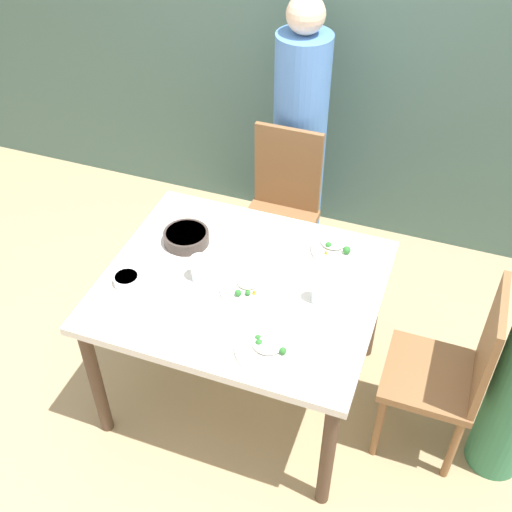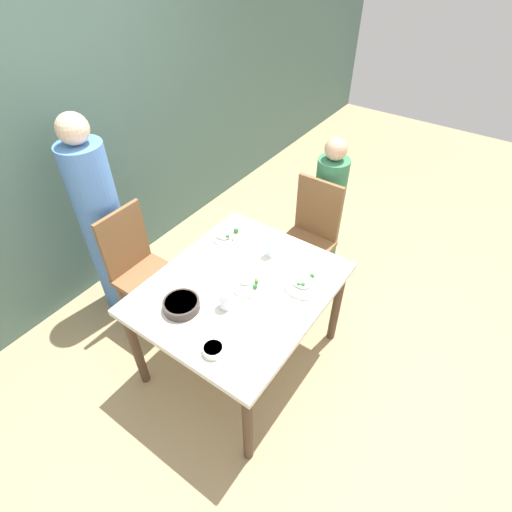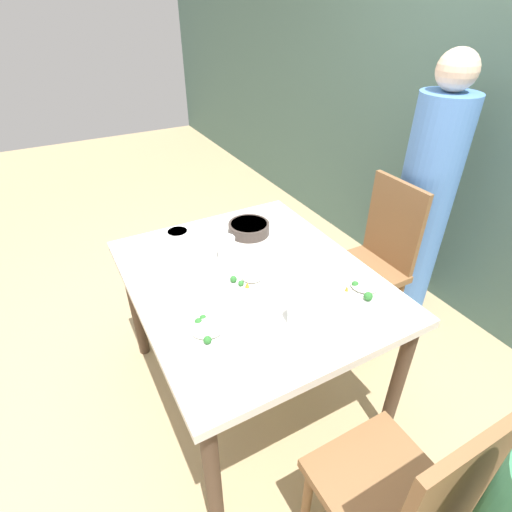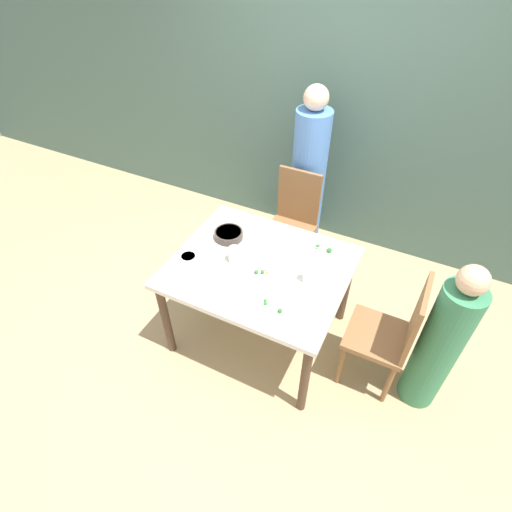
% 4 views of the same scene
% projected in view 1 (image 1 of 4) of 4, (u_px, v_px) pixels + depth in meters
% --- Properties ---
extents(ground_plane, '(10.00, 10.00, 0.00)m').
position_uv_depth(ground_plane, '(244.00, 387.00, 3.31)').
color(ground_plane, tan).
extents(wall_back, '(10.00, 0.06, 2.70)m').
position_uv_depth(wall_back, '(341.00, 19.00, 3.49)').
color(wall_back, '#4C6B60').
rests_on(wall_back, ground_plane).
extents(dining_table, '(1.20, 1.01, 0.75)m').
position_uv_depth(dining_table, '(242.00, 296.00, 2.86)').
color(dining_table, silver).
rests_on(dining_table, ground_plane).
extents(chair_adult_spot, '(0.40, 0.40, 0.97)m').
position_uv_depth(chair_adult_spot, '(281.00, 209.00, 3.58)').
color(chair_adult_spot, brown).
rests_on(chair_adult_spot, ground_plane).
extents(chair_child_spot, '(0.40, 0.40, 0.97)m').
position_uv_depth(chair_child_spot, '(451.00, 370.00, 2.74)').
color(chair_child_spot, brown).
rests_on(chair_child_spot, ground_plane).
extents(person_adult, '(0.30, 0.30, 1.60)m').
position_uv_depth(person_adult, '(299.00, 146.00, 3.65)').
color(person_adult, '#5184D1').
rests_on(person_adult, ground_plane).
extents(bowl_curry, '(0.21, 0.21, 0.06)m').
position_uv_depth(bowl_curry, '(186.00, 237.00, 2.99)').
color(bowl_curry, '#3D332D').
rests_on(bowl_curry, dining_table).
extents(plate_rice_adult, '(0.23, 0.23, 0.05)m').
position_uv_depth(plate_rice_adult, '(247.00, 288.00, 2.76)').
color(plate_rice_adult, white).
rests_on(plate_rice_adult, dining_table).
extents(plate_rice_child, '(0.25, 0.25, 0.05)m').
position_uv_depth(plate_rice_child, '(337.00, 248.00, 2.96)').
color(plate_rice_child, white).
rests_on(plate_rice_child, dining_table).
extents(plate_noodles, '(0.26, 0.26, 0.05)m').
position_uv_depth(plate_noodles, '(268.00, 347.00, 2.51)').
color(plate_noodles, white).
rests_on(plate_noodles, dining_table).
extents(bowl_rice_small, '(0.11, 0.11, 0.04)m').
position_uv_depth(bowl_rice_small, '(127.00, 279.00, 2.79)').
color(bowl_rice_small, white).
rests_on(bowl_rice_small, dining_table).
extents(glass_water_tall, '(0.08, 0.08, 0.11)m').
position_uv_depth(glass_water_tall, '(200.00, 268.00, 2.79)').
color(glass_water_tall, silver).
rests_on(glass_water_tall, dining_table).
extents(glass_water_short, '(0.06, 0.06, 0.14)m').
position_uv_depth(glass_water_short, '(319.00, 289.00, 2.68)').
color(glass_water_short, silver).
rests_on(glass_water_short, dining_table).
extents(napkin_folded, '(0.14, 0.14, 0.01)m').
position_uv_depth(napkin_folded, '(320.00, 330.00, 2.59)').
color(napkin_folded, white).
rests_on(napkin_folded, dining_table).
extents(fork_steel, '(0.17, 0.10, 0.01)m').
position_uv_depth(fork_steel, '(232.00, 218.00, 3.14)').
color(fork_steel, silver).
rests_on(fork_steel, dining_table).
extents(spoon_steel, '(0.18, 0.07, 0.01)m').
position_uv_depth(spoon_steel, '(309.00, 278.00, 2.82)').
color(spoon_steel, silver).
rests_on(spoon_steel, dining_table).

